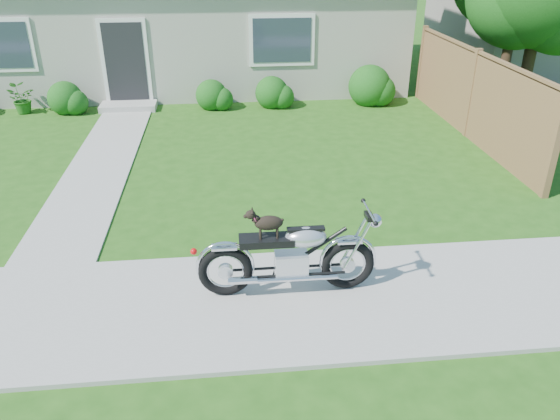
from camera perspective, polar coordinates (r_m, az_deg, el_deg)
The scene contains 9 objects.
ground at distance 6.80m, azimuth -12.93°, elevation -10.11°, with size 80.00×80.00×0.00m, color #235114.
sidewalk at distance 6.78m, azimuth -12.94°, elevation -9.97°, with size 24.00×2.20×0.04m, color #9E9B93.
walkway at distance 11.41m, azimuth -17.99°, elevation 4.95°, with size 1.20×8.00×0.03m, color #9E9B93.
house at distance 17.53m, azimuth -9.65°, elevation 20.35°, with size 12.60×7.03×4.50m.
fence at distance 12.76m, azimuth 19.45°, elevation 11.37°, with size 0.12×6.62×1.90m.
shrub_row at distance 14.38m, azimuth -5.49°, elevation 12.09°, with size 11.13×1.11×1.11m.
potted_plant_left at distance 15.29m, azimuth -25.51°, elevation 10.41°, with size 0.65×0.57×0.73m, color #215C18.
potted_plant_right at distance 14.44m, azimuth -7.25°, elevation 11.87°, with size 0.39×0.39×0.70m, color #3A651C.
motorcycle_with_dog at distance 6.60m, azimuth 1.14°, elevation -4.81°, with size 2.22×0.60×1.14m.
Camera 1 is at (0.93, -5.42, 4.00)m, focal length 35.00 mm.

